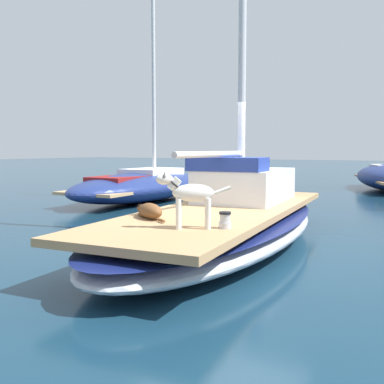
# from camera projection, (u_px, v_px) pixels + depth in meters

# --- Properties ---
(ground_plane) EXTENTS (120.00, 120.00, 0.00)m
(ground_plane) POSITION_uv_depth(u_px,v_px,m) (223.00, 246.00, 7.61)
(ground_plane) COLOR #143347
(sailboat_main) EXTENTS (3.37, 7.49, 0.66)m
(sailboat_main) POSITION_uv_depth(u_px,v_px,m) (223.00, 227.00, 7.58)
(sailboat_main) COLOR #B2B7C1
(sailboat_main) RESTS_ON ground
(cabin_house) EXTENTS (1.66, 2.37, 0.84)m
(cabin_house) POSITION_uv_depth(u_px,v_px,m) (244.00, 183.00, 8.53)
(cabin_house) COLOR silver
(cabin_house) RESTS_ON sailboat_main
(dog_white) EXTENTS (0.83, 0.58, 0.70)m
(dog_white) POSITION_uv_depth(u_px,v_px,m) (190.00, 195.00, 5.56)
(dog_white) COLOR silver
(dog_white) RESTS_ON sailboat_main
(dog_brown) EXTENTS (0.85, 0.57, 0.22)m
(dog_brown) POSITION_uv_depth(u_px,v_px,m) (150.00, 211.00, 6.41)
(dog_brown) COLOR brown
(dog_brown) RESTS_ON sailboat_main
(deck_winch) EXTENTS (0.16, 0.16, 0.21)m
(deck_winch) POSITION_uv_depth(u_px,v_px,m) (225.00, 221.00, 5.59)
(deck_winch) COLOR #B7B7BC
(deck_winch) RESTS_ON sailboat_main
(moored_boat_port_side) EXTENTS (2.92, 6.70, 6.80)m
(moored_boat_port_side) POSITION_uv_depth(u_px,v_px,m) (143.00, 185.00, 14.29)
(moored_boat_port_side) COLOR navy
(moored_boat_port_side) RESTS_ON ground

